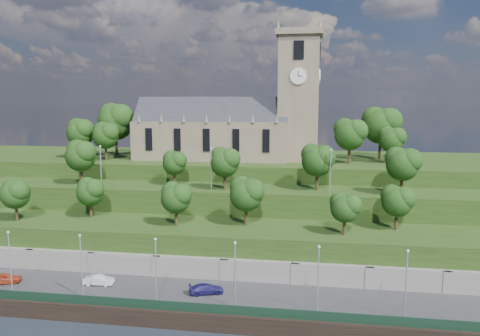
% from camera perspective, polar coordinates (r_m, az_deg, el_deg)
% --- Properties ---
extents(ground, '(320.00, 320.00, 0.00)m').
position_cam_1_polar(ground, '(60.43, -8.94, -18.72)').
color(ground, black).
rests_on(ground, ground).
extents(promenade, '(160.00, 12.00, 2.00)m').
position_cam_1_polar(promenade, '(65.19, -7.30, -15.63)').
color(promenade, '#2D2D30').
rests_on(promenade, ground).
extents(quay_wall, '(160.00, 0.50, 2.20)m').
position_cam_1_polar(quay_wall, '(59.90, -8.98, -17.81)').
color(quay_wall, black).
rests_on(quay_wall, ground).
extents(fence, '(160.00, 0.10, 1.20)m').
position_cam_1_polar(fence, '(59.83, -8.82, -16.25)').
color(fence, '#153121').
rests_on(fence, promenade).
extents(retaining_wall, '(160.00, 2.10, 5.00)m').
position_cam_1_polar(retaining_wall, '(69.94, -5.94, -12.58)').
color(retaining_wall, slate).
rests_on(retaining_wall, ground).
extents(embankment_lower, '(160.00, 12.00, 8.00)m').
position_cam_1_polar(embankment_lower, '(74.95, -4.77, -9.91)').
color(embankment_lower, '#203812').
rests_on(embankment_lower, ground).
extents(embankment_upper, '(160.00, 10.00, 12.00)m').
position_cam_1_polar(embankment_upper, '(84.69, -3.04, -6.35)').
color(embankment_upper, '#203812').
rests_on(embankment_upper, ground).
extents(hilltop, '(160.00, 32.00, 15.00)m').
position_cam_1_polar(hilltop, '(104.50, -0.68, -2.70)').
color(hilltop, '#203812').
rests_on(hilltop, ground).
extents(church, '(38.60, 12.35, 27.60)m').
position_cam_1_polar(church, '(98.63, -0.63, 5.45)').
color(church, '#6C5D4C').
rests_on(church, hilltop).
extents(trees_lower, '(64.77, 8.60, 7.68)m').
position_cam_1_polar(trees_lower, '(72.71, -4.46, -3.36)').
color(trees_lower, '#2E2211').
rests_on(trees_lower, embankment_lower).
extents(trees_upper, '(62.23, 7.76, 8.25)m').
position_cam_1_polar(trees_upper, '(80.88, -0.23, 1.10)').
color(trees_upper, '#2E2211').
rests_on(trees_upper, embankment_upper).
extents(trees_hilltop, '(70.32, 16.37, 11.81)m').
position_cam_1_polar(trees_hilltop, '(98.89, -1.61, 5.09)').
color(trees_hilltop, '#2E2211').
rests_on(trees_hilltop, hilltop).
extents(lamp_posts_promenade, '(60.36, 0.36, 8.47)m').
position_cam_1_polar(lamp_posts_promenade, '(60.50, -10.20, -11.66)').
color(lamp_posts_promenade, '#B2B2B7').
rests_on(lamp_posts_promenade, promenade).
extents(lamp_posts_upper, '(40.36, 0.36, 7.49)m').
position_cam_1_polar(lamp_posts_upper, '(79.79, -3.53, 0.32)').
color(lamp_posts_upper, '#B2B2B7').
rests_on(lamp_posts_upper, embankment_upper).
extents(car_left, '(4.57, 3.09, 1.45)m').
position_cam_1_polar(car_left, '(74.58, -26.73, -11.92)').
color(car_left, '#A8351C').
rests_on(car_left, promenade).
extents(car_middle, '(4.27, 1.80, 1.37)m').
position_cam_1_polar(car_middle, '(69.29, -16.84, -12.94)').
color(car_middle, '#BDBDC2').
rests_on(car_middle, promenade).
extents(car_right, '(4.93, 3.26, 1.33)m').
position_cam_1_polar(car_right, '(63.87, -4.13, -14.48)').
color(car_right, navy).
rests_on(car_right, promenade).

